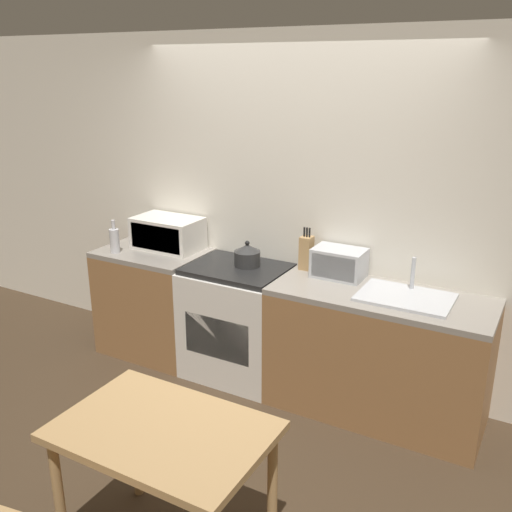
{
  "coord_description": "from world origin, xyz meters",
  "views": [
    {
      "loc": [
        1.79,
        -2.85,
        2.35
      ],
      "look_at": [
        -0.09,
        0.52,
        1.05
      ],
      "focal_mm": 40.0,
      "sensor_mm": 36.0,
      "label": 1
    }
  ],
  "objects_px": {
    "stove_range": "(238,321)",
    "microwave": "(168,233)",
    "bottle": "(114,240)",
    "toaster_oven": "(339,263)",
    "dining_table": "(164,446)",
    "kettle": "(247,255)"
  },
  "relations": [
    {
      "from": "stove_range",
      "to": "microwave",
      "type": "height_order",
      "value": "microwave"
    },
    {
      "from": "stove_range",
      "to": "bottle",
      "type": "xyz_separation_m",
      "value": [
        -1.05,
        -0.18,
        0.56
      ]
    },
    {
      "from": "stove_range",
      "to": "toaster_oven",
      "type": "bearing_deg",
      "value": 12.64
    },
    {
      "from": "toaster_oven",
      "to": "dining_table",
      "type": "distance_m",
      "value": 1.93
    },
    {
      "from": "bottle",
      "to": "dining_table",
      "type": "height_order",
      "value": "bottle"
    },
    {
      "from": "bottle",
      "to": "microwave",
      "type": "bearing_deg",
      "value": 43.53
    },
    {
      "from": "bottle",
      "to": "stove_range",
      "type": "bearing_deg",
      "value": 9.81
    },
    {
      "from": "stove_range",
      "to": "dining_table",
      "type": "distance_m",
      "value": 1.85
    },
    {
      "from": "toaster_oven",
      "to": "dining_table",
      "type": "xyz_separation_m",
      "value": [
        -0.12,
        -1.9,
        -0.35
      ]
    },
    {
      "from": "kettle",
      "to": "bottle",
      "type": "height_order",
      "value": "bottle"
    },
    {
      "from": "microwave",
      "to": "kettle",
      "type": "bearing_deg",
      "value": -4.18
    },
    {
      "from": "stove_range",
      "to": "toaster_oven",
      "type": "relative_size",
      "value": 2.47
    },
    {
      "from": "kettle",
      "to": "dining_table",
      "type": "xyz_separation_m",
      "value": [
        0.58,
        -1.78,
        -0.33
      ]
    },
    {
      "from": "bottle",
      "to": "toaster_oven",
      "type": "xyz_separation_m",
      "value": [
        1.79,
        0.35,
        0.0
      ]
    },
    {
      "from": "microwave",
      "to": "bottle",
      "type": "distance_m",
      "value": 0.43
    },
    {
      "from": "stove_range",
      "to": "dining_table",
      "type": "height_order",
      "value": "stove_range"
    },
    {
      "from": "bottle",
      "to": "dining_table",
      "type": "bearing_deg",
      "value": -42.65
    },
    {
      "from": "microwave",
      "to": "toaster_oven",
      "type": "relative_size",
      "value": 1.51
    },
    {
      "from": "microwave",
      "to": "toaster_oven",
      "type": "bearing_deg",
      "value": 2.03
    },
    {
      "from": "dining_table",
      "to": "microwave",
      "type": "bearing_deg",
      "value": 126.57
    },
    {
      "from": "stove_range",
      "to": "kettle",
      "type": "distance_m",
      "value": 0.54
    },
    {
      "from": "kettle",
      "to": "bottle",
      "type": "distance_m",
      "value": 1.13
    }
  ]
}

